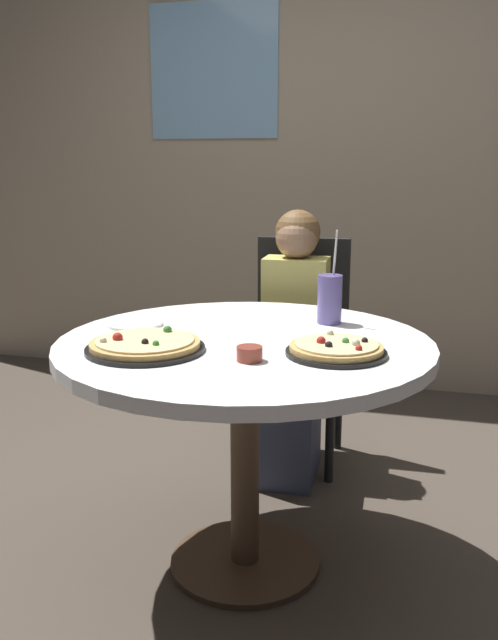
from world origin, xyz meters
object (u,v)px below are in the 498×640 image
chair_wooden (299,337)px  pizza_veggie (145,345)px  soda_cup (330,299)px  plate_small (135,324)px  pizza_cheese (336,349)px  dining_table (245,374)px  diner_child (292,359)px  sauce_bowl (249,354)px

chair_wooden → pizza_veggie: (-0.24, -1.09, 0.24)m
soda_cup → plate_small: size_ratio=1.71×
pizza_veggie → pizza_cheese: size_ratio=1.20×
pizza_cheese → soda_cup: bearing=101.3°
pizza_cheese → dining_table: bearing=162.6°
dining_table → plate_small: plate_small is taller
chair_wooden → soda_cup: soda_cup is taller
diner_child → soda_cup: (0.21, -0.44, 0.35)m
chair_wooden → pizza_veggie: chair_wooden is taller
dining_table → pizza_veggie: bearing=-141.9°
diner_child → pizza_veggie: size_ratio=3.21×
pizza_cheese → pizza_veggie: bearing=-169.4°
pizza_cheese → soda_cup: soda_cup is taller
dining_table → pizza_cheese: (0.29, -0.09, 0.12)m
chair_wooden → pizza_cheese: size_ratio=3.39×
diner_child → pizza_veggie: bearing=-104.9°
pizza_veggie → pizza_cheese: bearing=10.6°
dining_table → soda_cup: (0.21, 0.28, 0.19)m
dining_table → plate_small: (-0.39, 0.08, 0.11)m
sauce_bowl → soda_cup: bearing=73.7°
pizza_cheese → plate_small: 0.70m
dining_table → chair_wooden: size_ratio=1.19×
diner_child → pizza_cheese: bearing=-70.7°
plate_small → dining_table: bearing=-11.9°
sauce_bowl → dining_table: bearing=108.7°
chair_wooden → sauce_bowl: bearing=-86.2°
diner_child → plate_small: bearing=-121.8°
soda_cup → plate_small: bearing=-161.8°
diner_child → pizza_veggie: 0.98m
dining_table → pizza_cheese: 0.32m
pizza_veggie → sauce_bowl: pizza_veggie is taller
dining_table → diner_child: diner_child is taller
pizza_cheese → plate_small: (-0.68, 0.17, -0.01)m
chair_wooden → plate_small: bearing=-115.4°
dining_table → pizza_cheese: pizza_cheese is taller
chair_wooden → sauce_bowl: size_ratio=13.57×
dining_table → chair_wooden: (-0.00, 0.90, -0.11)m
dining_table → plate_small: size_ratio=6.25×
diner_child → plate_small: size_ratio=6.01×
dining_table → soda_cup: 0.40m
dining_table → diner_child: size_ratio=1.04×
dining_table → soda_cup: size_ratio=3.66×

